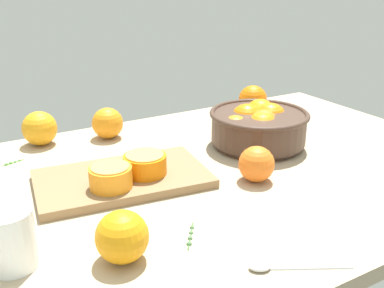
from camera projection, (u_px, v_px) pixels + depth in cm
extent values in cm
cube|color=tan|center=(186.00, 183.00, 93.66)|extent=(138.65, 81.28, 3.00)
cylinder|color=#473328|center=(258.00, 143.00, 109.86)|extent=(21.13, 21.13, 1.20)
cylinder|color=#473328|center=(258.00, 127.00, 108.37)|extent=(22.97, 22.97, 7.00)
torus|color=#473328|center=(259.00, 114.00, 107.09)|extent=(24.17, 24.17, 1.20)
sphere|color=orange|center=(270.00, 119.00, 111.21)|extent=(8.42, 8.42, 8.42)
sphere|color=orange|center=(260.00, 115.00, 114.49)|extent=(8.13, 8.13, 8.13)
sphere|color=orange|center=(247.00, 121.00, 110.39)|extent=(8.56, 8.56, 8.56)
sphere|color=orange|center=(235.00, 131.00, 105.57)|extent=(7.42, 7.42, 7.42)
sphere|color=orange|center=(262.00, 129.00, 105.60)|extent=(8.02, 8.02, 8.02)
sphere|color=orange|center=(263.00, 125.00, 107.37)|extent=(7.41, 7.41, 7.41)
cylinder|color=white|center=(11.00, 239.00, 63.52)|extent=(7.00, 7.00, 9.05)
cylinder|color=#F59B3C|center=(13.00, 249.00, 64.13)|extent=(6.16, 6.16, 5.71)
cube|color=olive|center=(123.00, 179.00, 90.28)|extent=(36.45, 23.86, 1.83)
cylinder|color=orange|center=(110.00, 177.00, 84.46)|extent=(8.23, 8.23, 4.05)
cylinder|color=#FDB255|center=(109.00, 166.00, 83.67)|extent=(7.24, 7.24, 0.30)
cylinder|color=orange|center=(145.00, 165.00, 89.80)|extent=(8.75, 8.75, 3.97)
cylinder|color=#FEBF58|center=(145.00, 155.00, 89.03)|extent=(7.70, 7.70, 0.30)
sphere|color=orange|center=(108.00, 123.00, 113.66)|extent=(7.98, 7.98, 7.98)
sphere|color=orange|center=(122.00, 237.00, 65.07)|extent=(8.01, 8.01, 8.01)
sphere|color=orange|center=(256.00, 164.00, 90.30)|extent=(7.43, 7.43, 7.43)
sphere|color=orange|center=(253.00, 100.00, 133.49)|extent=(8.53, 8.53, 8.53)
sphere|color=orange|center=(40.00, 128.00, 109.12)|extent=(8.48, 8.48, 8.48)
ellipsoid|color=silver|center=(260.00, 267.00, 64.14)|extent=(3.88, 3.48, 1.00)
cylinder|color=silver|center=(312.00, 266.00, 64.42)|extent=(11.03, 6.32, 0.70)
cylinder|color=#458533|center=(13.00, 162.00, 99.89)|extent=(5.01, 1.85, 0.30)
sphere|color=#458533|center=(6.00, 164.00, 98.77)|extent=(0.93, 0.93, 0.93)
sphere|color=#458533|center=(11.00, 162.00, 99.48)|extent=(0.91, 0.91, 0.91)
sphere|color=#458533|center=(15.00, 161.00, 100.19)|extent=(0.70, 0.70, 0.70)
sphere|color=#458533|center=(19.00, 160.00, 100.90)|extent=(0.67, 0.67, 0.67)
cylinder|color=#446C3D|center=(191.00, 235.00, 72.37)|extent=(4.95, 6.78, 0.30)
sphere|color=#446C3D|center=(192.00, 226.00, 74.57)|extent=(0.79, 0.79, 0.79)
sphere|color=#446C3D|center=(191.00, 232.00, 73.06)|extent=(0.76, 0.76, 0.76)
sphere|color=#446C3D|center=(190.00, 237.00, 71.56)|extent=(0.85, 0.85, 0.85)
sphere|color=#446C3D|center=(189.00, 243.00, 70.06)|extent=(0.91, 0.91, 0.91)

